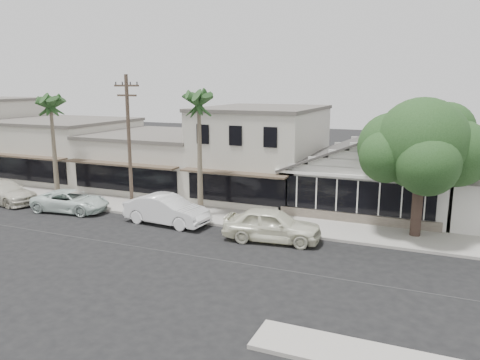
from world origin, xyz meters
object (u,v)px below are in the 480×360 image
at_px(utility_pole, 129,142).
at_px(car_0, 272,225).
at_px(shade_tree, 421,146).
at_px(car_2, 71,201).
at_px(car_3, 4,192).
at_px(car_1, 167,210).

distance_m(utility_pole, car_0, 11.05).
bearing_deg(shade_tree, utility_pole, -172.39).
xyz_separation_m(car_0, shade_tree, (7.11, 3.81, 4.19)).
bearing_deg(car_2, utility_pole, -82.17).
relative_size(car_0, car_3, 0.97).
bearing_deg(utility_pole, shade_tree, 7.61).
relative_size(utility_pole, car_0, 1.69).
bearing_deg(car_2, car_0, -98.40).
bearing_deg(car_0, shade_tree, -68.69).
distance_m(car_0, shade_tree, 9.09).
bearing_deg(shade_tree, car_1, -166.70).
xyz_separation_m(car_2, car_3, (-6.02, -0.08, 0.08)).
distance_m(utility_pole, car_2, 5.92).
xyz_separation_m(utility_pole, car_2, (-4.15, -1.08, -4.07)).
relative_size(car_0, shade_tree, 0.69).
xyz_separation_m(car_2, shade_tree, (21.49, 3.40, 4.38)).
height_order(car_0, car_3, car_0).
distance_m(utility_pole, car_3, 10.99).
bearing_deg(utility_pole, car_2, -165.44).
height_order(car_0, car_1, car_0).
distance_m(car_0, car_3, 20.40).
relative_size(car_2, car_3, 0.94).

